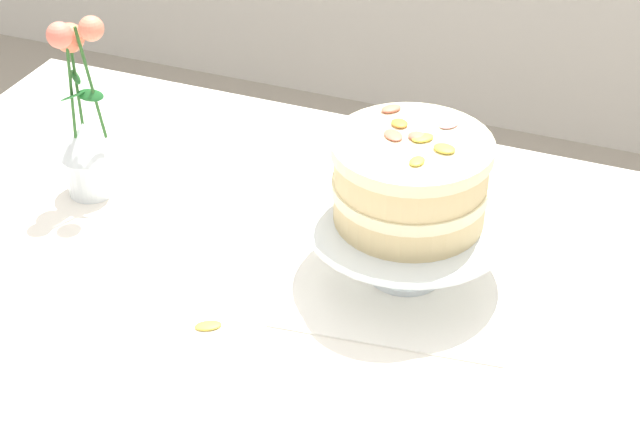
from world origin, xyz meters
name	(u,v)px	position (x,y,z in m)	size (l,w,h in m)	color
dining_table	(261,343)	(0.00, -0.03, 0.65)	(1.40, 1.00, 0.74)	white
linen_napkin	(405,274)	(0.18, 0.09, 0.74)	(0.32, 0.32, 0.00)	white
cake_stand	(408,228)	(0.18, 0.09, 0.82)	(0.29, 0.29, 0.10)	silver
layer_cake	(411,180)	(0.18, 0.09, 0.90)	(0.22, 0.22, 0.13)	beige
flower_vase	(84,132)	(-0.36, 0.11, 0.85)	(0.10, 0.09, 0.31)	silver
loose_petal_0	(208,326)	(-0.03, -0.12, 0.74)	(0.04, 0.02, 0.01)	yellow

